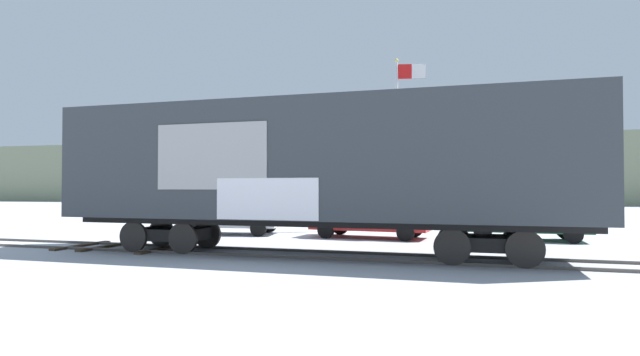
{
  "coord_description": "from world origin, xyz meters",
  "views": [
    {
      "loc": [
        3.77,
        -13.8,
        1.93
      ],
      "look_at": [
        -0.65,
        2.78,
        2.28
      ],
      "focal_mm": 28.08,
      "sensor_mm": 36.0,
      "label": 1
    }
  ],
  "objects_px": {
    "freight_car": "(315,164)",
    "parked_car_red": "(369,216)",
    "parked_car_silver": "(231,213)",
    "parked_car_green": "(522,216)",
    "flagpole": "(402,123)"
  },
  "relations": [
    {
      "from": "flagpole",
      "to": "parked_car_red",
      "type": "relative_size",
      "value": 1.68
    },
    {
      "from": "flagpole",
      "to": "parked_car_red",
      "type": "distance_m",
      "value": 5.72
    },
    {
      "from": "freight_car",
      "to": "parked_car_green",
      "type": "height_order",
      "value": "freight_car"
    },
    {
      "from": "parked_car_green",
      "to": "parked_car_silver",
      "type": "bearing_deg",
      "value": -177.05
    },
    {
      "from": "parked_car_red",
      "to": "flagpole",
      "type": "bearing_deg",
      "value": 76.84
    },
    {
      "from": "freight_car",
      "to": "flagpole",
      "type": "distance_m",
      "value": 9.86
    },
    {
      "from": "parked_car_red",
      "to": "parked_car_green",
      "type": "height_order",
      "value": "parked_car_green"
    },
    {
      "from": "parked_car_red",
      "to": "parked_car_green",
      "type": "xyz_separation_m",
      "value": [
        5.67,
        0.61,
        0.07
      ]
    },
    {
      "from": "parked_car_green",
      "to": "freight_car",
      "type": "bearing_deg",
      "value": -135.5
    },
    {
      "from": "parked_car_silver",
      "to": "parked_car_red",
      "type": "bearing_deg",
      "value": -0.21
    },
    {
      "from": "freight_car",
      "to": "parked_car_red",
      "type": "distance_m",
      "value": 5.91
    },
    {
      "from": "freight_car",
      "to": "parked_car_green",
      "type": "distance_m",
      "value": 9.03
    },
    {
      "from": "freight_car",
      "to": "parked_car_red",
      "type": "xyz_separation_m",
      "value": [
        0.65,
        5.59,
        -1.81
      ]
    },
    {
      "from": "flagpole",
      "to": "parked_car_silver",
      "type": "xyz_separation_m",
      "value": [
        -6.75,
        -3.84,
        -4.06
      ]
    },
    {
      "from": "freight_car",
      "to": "parked_car_red",
      "type": "relative_size",
      "value": 3.16
    }
  ]
}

